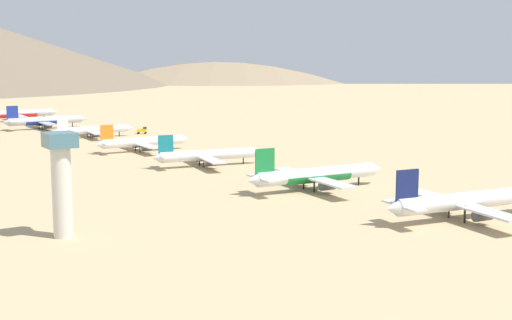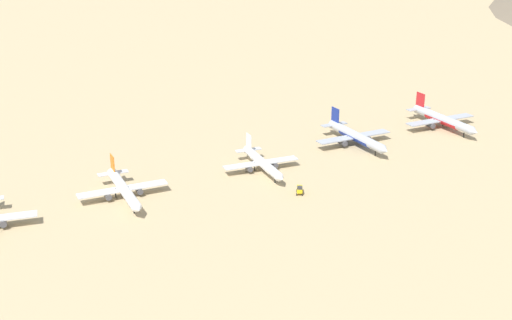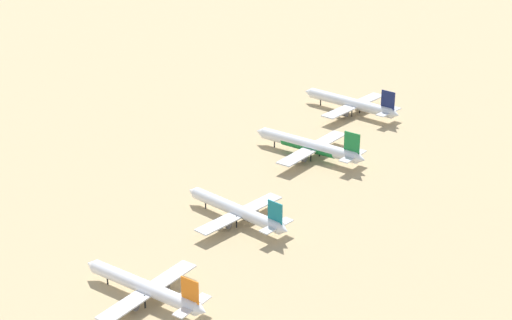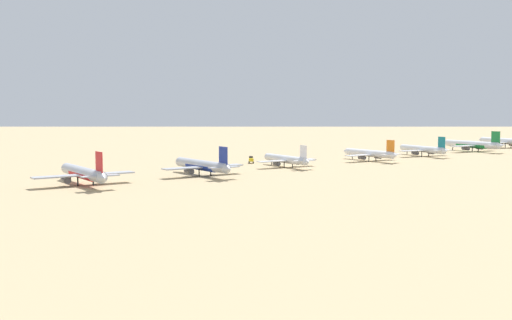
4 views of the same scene
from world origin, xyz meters
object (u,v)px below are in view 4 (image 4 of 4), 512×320
Objects in this scene: parked_jet_2 at (423,149)px; parked_jet_0 at (506,141)px; parked_jet_5 at (202,165)px; parked_jet_1 at (472,144)px; parked_jet_6 at (83,173)px; service_truck at (251,160)px; parked_jet_4 at (286,159)px; parked_jet_3 at (370,153)px.

parked_jet_0 is at bearing -81.79° from parked_jet_2.
parked_jet_5 reaches higher than parked_jet_2.
parked_jet_5 is (-23.99, 235.08, -0.25)m from parked_jet_1.
parked_jet_6 reaches higher than service_truck.
parked_jet_4 is at bearing 95.74° from parked_jet_0.
service_truck is (22.43, 118.92, -2.39)m from parked_jet_2.
parked_jet_3 reaches higher than parked_jet_4.
service_truck is (29.00, 2.41, -2.03)m from parked_jet_4.
parked_jet_0 reaches higher than parked_jet_6.
parked_jet_4 reaches higher than service_truck.
parked_jet_6 is at bearing 95.10° from parked_jet_1.
parked_jet_0 is at bearing -91.33° from service_truck.
parked_jet_0 is 236.35m from service_truck.
parked_jet_1 is 1.22× the size of parked_jet_4.
parked_jet_3 is at bearing 96.32° from parked_jet_1.
parked_jet_1 is 1.06× the size of parked_jet_5.
parked_jet_1 is 1.14× the size of parked_jet_2.
parked_jet_1 is at bearing -83.04° from parked_jet_2.
parked_jet_1 is 9.17× the size of service_truck.
parked_jet_1 is 181.79m from service_truck.
parked_jet_6 reaches higher than parked_jet_3.
parked_jet_5 is 56.30m from parked_jet_6.
parked_jet_1 is 1.03× the size of parked_jet_6.
parked_jet_6 is at bearing 110.34° from service_truck.
parked_jet_4 is at bearing 94.53° from parked_jet_1.
parked_jet_0 is 235.04m from parked_jet_4.
parked_jet_5 is 0.98× the size of parked_jet_6.
parked_jet_0 reaches higher than parked_jet_1.
parked_jet_5 is at bearing 125.75° from service_truck.
parked_jet_4 is 113.21m from parked_jet_6.
parked_jet_0 is 348.25m from parked_jet_6.
parked_jet_1 is at bearing -84.17° from parked_jet_5.
parked_jet_6 is (-26.02, 291.34, -0.15)m from parked_jet_1.
parked_jet_6 is (-2.03, 56.26, 0.10)m from parked_jet_5.
service_truck is (38.82, -53.92, -2.69)m from parked_jet_5.
parked_jet_6 is 8.87× the size of service_truck.
parked_jet_6 is 117.54m from service_truck.
parked_jet_4 is (-6.57, 116.51, -0.37)m from parked_jet_2.
parked_jet_3 is 7.90× the size of service_truck.
parked_jet_2 is 229.84m from parked_jet_6.
parked_jet_2 is at bearing -86.77° from parked_jet_4.
parked_jet_0 is at bearing -83.45° from parked_jet_5.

